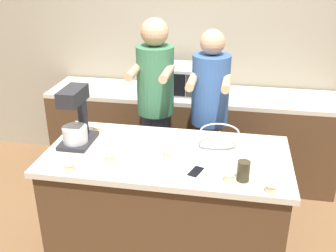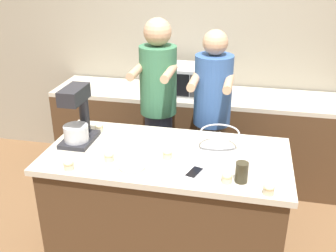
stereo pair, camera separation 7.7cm
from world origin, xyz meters
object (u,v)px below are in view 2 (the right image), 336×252
at_px(cell_phone, 194,173).
at_px(cupcake_5, 109,156).
at_px(cupcake_2, 69,165).
at_px(stand_mixer, 77,118).
at_px(drinking_glass, 242,172).
at_px(cupcake_3, 167,154).
at_px(baking_tray, 157,139).
at_px(cupcake_0, 269,189).
at_px(mixing_bowl, 219,140).
at_px(microwave_oven, 179,79).
at_px(person_right, 211,123).
at_px(person_left, 158,114).
at_px(small_plate, 132,167).
at_px(cupcake_1, 227,177).
at_px(cupcake_4, 99,127).

relative_size(cell_phone, cupcake_5, 2.48).
bearing_deg(cupcake_2, stand_mixer, 104.27).
bearing_deg(drinking_glass, cupcake_3, 158.93).
height_order(baking_tray, cupcake_0, cupcake_0).
relative_size(mixing_bowl, microwave_oven, 0.51).
relative_size(mixing_bowl, cupcake_5, 4.09).
distance_m(person_right, cell_phone, 0.91).
bearing_deg(cupcake_5, cupcake_2, -142.84).
bearing_deg(cupcake_3, cupcake_2, -154.36).
xyz_separation_m(person_left, microwave_oven, (0.06, 0.62, 0.12)).
height_order(cupcake_0, cupcake_3, same).
bearing_deg(baking_tray, stand_mixer, -167.53).
bearing_deg(mixing_bowl, cupcake_0, -55.78).
xyz_separation_m(person_right, cell_phone, (-0.00, -0.91, 0.07)).
bearing_deg(small_plate, microwave_oven, 89.85).
bearing_deg(cupcake_1, mixing_bowl, 101.74).
distance_m(person_right, stand_mixer, 1.11).
relative_size(cupcake_0, cupcake_5, 1.00).
bearing_deg(small_plate, drinking_glass, -1.55).
xyz_separation_m(cupcake_0, cupcake_4, (-1.22, 0.58, 0.00)).
relative_size(mixing_bowl, cupcake_4, 4.09).
relative_size(cell_phone, cupcake_4, 2.48).
bearing_deg(cupcake_3, microwave_oven, 97.51).
bearing_deg(mixing_bowl, baking_tray, 174.15).
relative_size(microwave_oven, cupcake_2, 8.04).
bearing_deg(cupcake_0, microwave_oven, 116.11).
distance_m(drinking_glass, cupcake_2, 1.05).
xyz_separation_m(mixing_bowl, drinking_glass, (0.16, -0.37, -0.01)).
distance_m(microwave_oven, drinking_glass, 1.70).
bearing_deg(person_left, cupcake_0, -49.99).
bearing_deg(microwave_oven, cupcake_3, -82.49).
bearing_deg(cupcake_5, stand_mixer, 143.52).
xyz_separation_m(baking_tray, drinking_glass, (0.60, -0.41, 0.04)).
height_order(person_right, cupcake_1, person_right).
xyz_separation_m(stand_mixer, cupcake_0, (1.29, -0.39, -0.15)).
bearing_deg(mixing_bowl, cupcake_2, -152.84).
height_order(cupcake_0, cupcake_4, same).
height_order(person_left, mixing_bowl, person_left).
bearing_deg(cupcake_0, cupcake_2, 179.24).
bearing_deg(cupcake_0, cupcake_4, 154.44).
xyz_separation_m(mixing_bowl, cupcake_5, (-0.67, -0.30, -0.04)).
relative_size(stand_mixer, cupcake_3, 6.32).
bearing_deg(cupcake_5, drinking_glass, -4.85).
distance_m(person_right, drinking_glass, 0.99).
distance_m(mixing_bowl, cupcake_0, 0.57).
distance_m(cell_phone, cupcake_0, 0.45).
bearing_deg(cupcake_1, person_left, 123.42).
height_order(drinking_glass, cupcake_2, drinking_glass).
height_order(microwave_oven, cupcake_5, microwave_oven).
relative_size(microwave_oven, cell_phone, 3.24).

